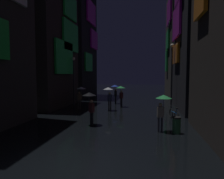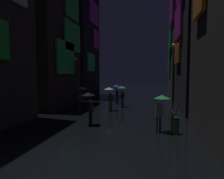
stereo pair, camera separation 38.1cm
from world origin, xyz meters
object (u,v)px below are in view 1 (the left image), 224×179
pedestrian_midstreet_left_black (90,99)px  streetlamp_right_far (172,69)px  bicycle_parked_at_storefront (174,114)px  pedestrian_midstreet_centre_clear (81,92)px  pedestrian_far_right_clear (109,92)px  pedestrian_foreground_right_green (121,90)px  streetlamp_left_far (74,75)px  trash_bin (177,125)px  pedestrian_near_crossing_green (163,103)px  pedestrian_foreground_left_blue (115,89)px

pedestrian_midstreet_left_black → streetlamp_right_far: bearing=53.0°
bicycle_parked_at_storefront → pedestrian_midstreet_centre_clear: bearing=159.1°
pedestrian_midstreet_centre_clear → pedestrian_far_right_clear: same height
pedestrian_far_right_clear → bicycle_parked_at_storefront: pedestrian_far_right_clear is taller
pedestrian_far_right_clear → streetlamp_right_far: size_ratio=0.34×
pedestrian_foreground_right_green → pedestrian_midstreet_left_black: bearing=-97.4°
streetlamp_right_far → bicycle_parked_at_storefront: bearing=-94.3°
pedestrian_midstreet_left_black → pedestrian_foreground_right_green: size_ratio=1.00×
streetlamp_left_far → streetlamp_right_far: 10.02m
bicycle_parked_at_storefront → trash_bin: 3.53m
pedestrian_foreground_right_green → trash_bin: bearing=-63.8°
pedestrian_midstreet_centre_clear → pedestrian_foreground_right_green: (3.56, 1.99, 0.00)m
pedestrian_near_crossing_green → trash_bin: pedestrian_near_crossing_green is taller
bicycle_parked_at_storefront → trash_bin: bearing=-94.9°
pedestrian_midstreet_centre_clear → bicycle_parked_at_storefront: 8.75m
pedestrian_near_crossing_green → streetlamp_left_far: (-8.54, 8.67, 1.56)m
pedestrian_midstreet_centre_clear → pedestrian_near_crossing_green: bearing=-42.5°
pedestrian_midstreet_centre_clear → pedestrian_foreground_left_blue: (2.63, 4.14, 0.00)m
bicycle_parked_at_storefront → streetlamp_right_far: streetlamp_right_far is taller
pedestrian_midstreet_centre_clear → pedestrian_midstreet_left_black: (2.56, -5.67, 0.00)m
pedestrian_midstreet_centre_clear → bicycle_parked_at_storefront: size_ratio=1.18×
pedestrian_far_right_clear → trash_bin: size_ratio=2.28×
pedestrian_foreground_left_blue → streetlamp_left_far: size_ratio=0.41×
bicycle_parked_at_storefront → pedestrian_midstreet_left_black: bearing=-155.0°
pedestrian_far_right_clear → pedestrian_near_crossing_green: 7.54m
streetlamp_right_far → pedestrian_midstreet_left_black: bearing=-127.0°
pedestrian_foreground_right_green → streetlamp_left_far: 5.32m
streetlamp_right_far → pedestrian_near_crossing_green: bearing=-99.6°
pedestrian_midstreet_left_black → streetlamp_left_far: 9.04m
pedestrian_midstreet_centre_clear → streetlamp_right_far: streetlamp_right_far is taller
streetlamp_left_far → streetlamp_right_far: streetlamp_right_far is taller
pedestrian_foreground_right_green → pedestrian_far_right_clear: bearing=-110.4°
pedestrian_foreground_right_green → streetlamp_left_far: (-5.08, 0.26, 1.56)m
pedestrian_midstreet_centre_clear → streetlamp_left_far: bearing=124.0°
pedestrian_midstreet_centre_clear → pedestrian_midstreet_left_black: size_ratio=1.00×
pedestrian_midstreet_left_black → streetlamp_left_far: size_ratio=0.41×
streetlamp_left_far → pedestrian_far_right_clear: bearing=-30.2°
pedestrian_midstreet_centre_clear → trash_bin: size_ratio=2.28×
pedestrian_foreground_left_blue → pedestrian_foreground_right_green: size_ratio=1.00×
bicycle_parked_at_storefront → pedestrian_foreground_left_blue: bearing=127.1°
pedestrian_midstreet_left_black → trash_bin: pedestrian_midstreet_left_black is taller
pedestrian_foreground_right_green → trash_bin: (4.22, -8.59, -1.20)m
pedestrian_midstreet_centre_clear → pedestrian_foreground_right_green: size_ratio=1.00×
pedestrian_near_crossing_green → streetlamp_left_far: bearing=134.6°
streetlamp_right_far → trash_bin: streetlamp_right_far is taller
pedestrian_far_right_clear → pedestrian_near_crossing_green: size_ratio=1.00×
bicycle_parked_at_storefront → trash_bin: size_ratio=1.92×
streetlamp_right_far → trash_bin: 9.42m
trash_bin → pedestrian_midstreet_left_black: bearing=169.9°
bicycle_parked_at_storefront → trash_bin: bicycle_parked_at_storefront is taller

